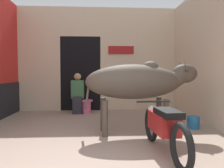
# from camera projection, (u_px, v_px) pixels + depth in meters

# --- Properties ---
(wall_back_with_doorway) EXTENTS (4.98, 0.93, 3.27)m
(wall_back_with_doorway) POSITION_uv_depth(u_px,v_px,m) (91.00, 66.00, 7.20)
(wall_back_with_doorway) COLOR beige
(wall_back_with_doorway) RESTS_ON ground_plane
(wall_right_with_door) EXTENTS (0.22, 4.89, 3.27)m
(wall_right_with_door) POSITION_uv_depth(u_px,v_px,m) (220.00, 53.00, 4.60)
(wall_right_with_door) COLOR beige
(wall_right_with_door) RESTS_ON ground_plane
(cow) EXTENTS (2.31, 0.86, 1.43)m
(cow) POSITION_uv_depth(u_px,v_px,m) (139.00, 82.00, 4.33)
(cow) COLOR #4C4238
(cow) RESTS_ON ground_plane
(motorcycle_near) EXTENTS (0.58, 1.83, 0.73)m
(motorcycle_near) POSITION_uv_depth(u_px,v_px,m) (163.00, 126.00, 3.21)
(motorcycle_near) COLOR black
(motorcycle_near) RESTS_ON ground_plane
(shopkeeper_seated) EXTENTS (0.37, 0.34, 1.19)m
(shopkeeper_seated) POSITION_uv_depth(u_px,v_px,m) (78.00, 92.00, 6.44)
(shopkeeper_seated) COLOR #282833
(shopkeeper_seated) RESTS_ON ground_plane
(plastic_stool) EXTENTS (0.38, 0.38, 0.39)m
(plastic_stool) POSITION_uv_depth(u_px,v_px,m) (86.00, 106.00, 6.46)
(plastic_stool) COLOR #DB6093
(plastic_stool) RESTS_ON ground_plane
(bucket) EXTENTS (0.26, 0.26, 0.26)m
(bucket) POSITION_uv_depth(u_px,v_px,m) (193.00, 122.00, 4.68)
(bucket) COLOR #23669E
(bucket) RESTS_ON ground_plane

